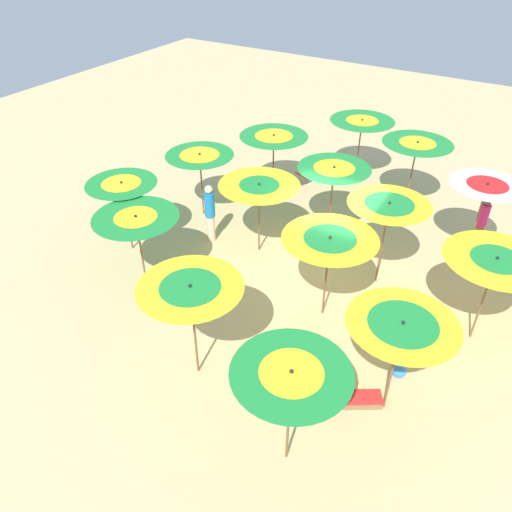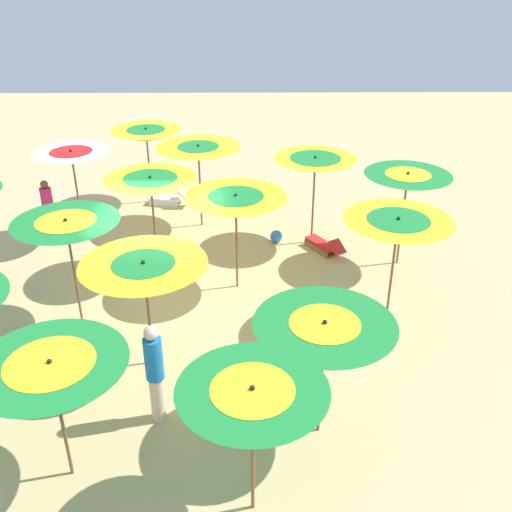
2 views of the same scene
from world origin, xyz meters
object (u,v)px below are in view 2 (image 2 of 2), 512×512
object	(u,v)px
beach_umbrella_0	(252,401)
lounger_0	(323,245)
beachgoer_0	(48,208)
beach_umbrella_3	(407,182)
beach_ball	(276,236)
beach_umbrella_9	(67,231)
beach_umbrella_4	(52,373)
beach_umbrella_6	(236,205)
beach_umbrella_1	(324,335)
beach_umbrella_7	(315,165)
beach_umbrella_10	(151,186)
beach_umbrella_15	(146,135)
beachgoer_1	(155,372)
beach_umbrella_14	(72,158)
beach_umbrella_2	(398,227)
lounger_1	(168,199)
beach_umbrella_5	(144,272)
beach_umbrella_11	(198,152)

from	to	relation	value
beach_umbrella_0	lounger_0	bearing A→B (deg)	76.63
beach_umbrella_0	beachgoer_0	bearing A→B (deg)	121.71
beach_umbrella_3	beach_ball	world-z (taller)	beach_umbrella_3
beach_umbrella_0	beach_umbrella_9	bearing A→B (deg)	127.38
lounger_0	beach_ball	size ratio (longest dim) A/B	3.89
beach_umbrella_3	lounger_0	world-z (taller)	beach_umbrella_3
beach_umbrella_4	beach_umbrella_9	bearing A→B (deg)	102.14
beach_umbrella_6	beach_umbrella_9	size ratio (longest dim) A/B	0.98
beach_umbrella_0	beach_ball	distance (m)	8.60
beach_umbrella_1	beach_umbrella_3	bearing A→B (deg)	65.77
beach_umbrella_7	beach_umbrella_10	distance (m)	4.20
beach_umbrella_15	lounger_0	bearing A→B (deg)	-34.53
beach_umbrella_9	beach_ball	distance (m)	5.96
beach_umbrella_15	beachgoer_1	world-z (taller)	beach_umbrella_15
beach_umbrella_7	beach_umbrella_14	size ratio (longest dim) A/B	0.96
beach_umbrella_7	beach_ball	world-z (taller)	beach_umbrella_7
beach_umbrella_3	beach_umbrella_7	distance (m)	2.36
beach_umbrella_14	beach_ball	distance (m)	5.63
beach_umbrella_0	beach_umbrella_10	bearing A→B (deg)	108.49
beach_umbrella_3	beach_umbrella_9	size ratio (longest dim) A/B	1.01
beach_umbrella_2	beach_umbrella_15	bearing A→B (deg)	131.44
beach_umbrella_15	beachgoer_0	distance (m)	3.62
beach_umbrella_15	beach_ball	size ratio (longest dim) A/B	7.07
beach_umbrella_0	lounger_0	world-z (taller)	beach_umbrella_0
beach_umbrella_7	beach_umbrella_15	world-z (taller)	beach_umbrella_7
beach_umbrella_3	beachgoer_0	distance (m)	9.28
lounger_1	beachgoer_0	bearing A→B (deg)	50.78
beach_umbrella_9	beachgoer_1	distance (m)	3.76
beach_umbrella_3	beach_umbrella_4	bearing A→B (deg)	-134.20
beach_umbrella_1	lounger_1	distance (m)	10.24
beachgoer_1	lounger_0	bearing A→B (deg)	-88.27
beach_umbrella_1	beach_umbrella_15	xyz separation A→B (m)	(-4.15, 9.73, 0.17)
beach_umbrella_2	beach_umbrella_5	size ratio (longest dim) A/B	1.09
beach_umbrella_1	beach_umbrella_10	size ratio (longest dim) A/B	0.88
beach_umbrella_7	beachgoer_1	bearing A→B (deg)	-115.74
beach_umbrella_9	beach_umbrella_11	xyz separation A→B (m)	(2.21, 4.75, 0.03)
beachgoer_1	beach_umbrella_1	bearing A→B (deg)	-155.02
beach_umbrella_3	lounger_0	size ratio (longest dim) A/B	1.87
beach_umbrella_0	beach_umbrella_11	xyz separation A→B (m)	(-1.40, 9.48, 0.17)
beach_umbrella_0	beach_umbrella_11	distance (m)	9.59
beach_umbrella_10	beachgoer_0	bearing A→B (deg)	148.09
beach_umbrella_3	beachgoer_1	distance (m)	7.61
beach_umbrella_0	beach_umbrella_1	xyz separation A→B (m)	(1.08, 1.50, -0.06)
beach_umbrella_2	beach_ball	world-z (taller)	beach_umbrella_2
lounger_1	beach_ball	xyz separation A→B (m)	(3.19, -2.54, -0.04)
beach_umbrella_5	beach_umbrella_11	world-z (taller)	beach_umbrella_11
beach_umbrella_11	beach_umbrella_15	distance (m)	2.41
beach_umbrella_7	lounger_0	xyz separation A→B (m)	(0.25, -0.57, -1.97)
beachgoer_0	beach_ball	world-z (taller)	beachgoer_0
beach_umbrella_4	beach_umbrella_7	world-z (taller)	beach_umbrella_7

